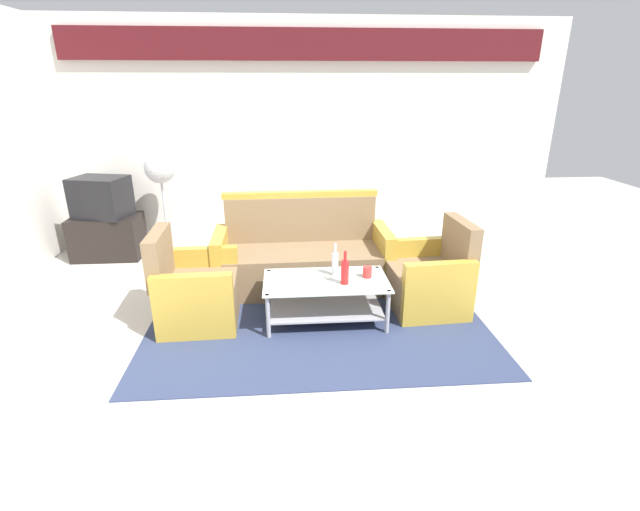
{
  "coord_description": "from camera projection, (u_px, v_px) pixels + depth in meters",
  "views": [
    {
      "loc": [
        -0.31,
        -3.0,
        2.05
      ],
      "look_at": [
        -0.02,
        0.67,
        0.65
      ],
      "focal_mm": 25.69,
      "sensor_mm": 36.0,
      "label": 1
    }
  ],
  "objects": [
    {
      "name": "couch",
      "position": [
        303.0,
        258.0,
        4.81
      ],
      "size": [
        1.81,
        0.78,
        0.96
      ],
      "rotation": [
        0.0,
        0.0,
        3.16
      ],
      "color": "#7F6647",
      "rests_on": "rug"
    },
    {
      "name": "pedestal_fan",
      "position": [
        161.0,
        174.0,
        5.48
      ],
      "size": [
        0.36,
        0.36,
        1.27
      ],
      "color": "#2D2D33",
      "rests_on": "ground"
    },
    {
      "name": "rug",
      "position": [
        317.0,
        316.0,
        4.26
      ],
      "size": [
        3.0,
        2.22,
        0.01
      ],
      "primitive_type": "cube",
      "color": "#2D3856",
      "rests_on": "ground"
    },
    {
      "name": "coffee_table",
      "position": [
        326.0,
        294.0,
        4.09
      ],
      "size": [
        1.1,
        0.6,
        0.4
      ],
      "color": "silver",
      "rests_on": "rug"
    },
    {
      "name": "bottle_clear",
      "position": [
        335.0,
        263.0,
        4.11
      ],
      "size": [
        0.06,
        0.06,
        0.3
      ],
      "color": "silver",
      "rests_on": "coffee_table"
    },
    {
      "name": "armchair_left",
      "position": [
        195.0,
        292.0,
        4.1
      ],
      "size": [
        0.72,
        0.78,
        0.85
      ],
      "rotation": [
        0.0,
        0.0,
        -1.54
      ],
      "color": "#7F6647",
      "rests_on": "rug"
    },
    {
      "name": "tv_stand",
      "position": [
        108.0,
        237.0,
        5.65
      ],
      "size": [
        0.8,
        0.5,
        0.52
      ],
      "primitive_type": "cube",
      "color": "black",
      "rests_on": "ground"
    },
    {
      "name": "television",
      "position": [
        101.0,
        197.0,
        5.47
      ],
      "size": [
        0.69,
        0.57,
        0.48
      ],
      "rotation": [
        0.0,
        0.0,
        2.9
      ],
      "color": "black",
      "rests_on": "tv_stand"
    },
    {
      "name": "cup",
      "position": [
        367.0,
        272.0,
        4.08
      ],
      "size": [
        0.08,
        0.08,
        0.1
      ],
      "primitive_type": "cylinder",
      "color": "red",
      "rests_on": "coffee_table"
    },
    {
      "name": "wall_back",
      "position": [
        308.0,
        130.0,
        5.87
      ],
      "size": [
        6.52,
        0.19,
        2.8
      ],
      "color": "silver",
      "rests_on": "ground"
    },
    {
      "name": "bottle_red",
      "position": [
        345.0,
        271.0,
        3.93
      ],
      "size": [
        0.07,
        0.07,
        0.3
      ],
      "color": "red",
      "rests_on": "coffee_table"
    },
    {
      "name": "armchair_right",
      "position": [
        429.0,
        279.0,
        4.36
      ],
      "size": [
        0.74,
        0.8,
        0.85
      ],
      "rotation": [
        0.0,
        0.0,
        1.63
      ],
      "color": "#7F6647",
      "rests_on": "rug"
    },
    {
      "name": "ground_plane",
      "position": [
        330.0,
        364.0,
        3.55
      ],
      "size": [
        14.0,
        14.0,
        0.0
      ],
      "primitive_type": "plane",
      "color": "beige"
    }
  ]
}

